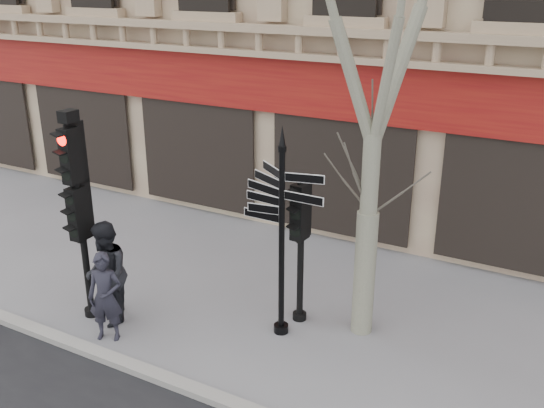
{
  "coord_description": "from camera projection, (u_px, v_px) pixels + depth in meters",
  "views": [
    {
      "loc": [
        4.99,
        -7.49,
        5.98
      ],
      "look_at": [
        0.55,
        0.6,
        2.47
      ],
      "focal_mm": 40.0,
      "sensor_mm": 36.0,
      "label": 1
    }
  ],
  "objects": [
    {
      "name": "ground",
      "position": [
        227.0,
        342.0,
        10.5
      ],
      "size": [
        80.0,
        80.0,
        0.0
      ],
      "primitive_type": "plane",
      "color": "slate",
      "rests_on": "ground"
    },
    {
      "name": "fingerpost",
      "position": [
        282.0,
        199.0,
        9.91
      ],
      "size": [
        1.86,
        1.86,
        3.76
      ],
      "rotation": [
        0.0,
        0.0,
        -0.2
      ],
      "color": "black",
      "rests_on": "ground"
    },
    {
      "name": "traffic_signal_main",
      "position": [
        77.0,
        192.0,
        10.48
      ],
      "size": [
        0.44,
        0.32,
        3.88
      ],
      "rotation": [
        0.0,
        0.0,
        0.03
      ],
      "color": "black",
      "rests_on": "ground"
    },
    {
      "name": "traffic_signal_secondary",
      "position": [
        301.0,
        227.0,
        10.56
      ],
      "size": [
        0.47,
        0.35,
        2.66
      ],
      "rotation": [
        0.0,
        0.0,
        -0.07
      ],
      "color": "black",
      "rests_on": "ground"
    },
    {
      "name": "pedestrian_a",
      "position": [
        105.0,
        297.0,
        10.35
      ],
      "size": [
        0.7,
        0.6,
        1.62
      ],
      "primitive_type": "imported",
      "rotation": [
        0.0,
        0.0,
        0.44
      ],
      "color": "black",
      "rests_on": "ground"
    },
    {
      "name": "kerb",
      "position": [
        178.0,
        384.0,
        9.34
      ],
      "size": [
        80.0,
        0.25,
        0.12
      ],
      "primitive_type": "cube",
      "color": "gray",
      "rests_on": "ground"
    },
    {
      "name": "pedestrian_b",
      "position": [
        106.0,
        274.0,
        10.81
      ],
      "size": [
        1.18,
        1.19,
        1.94
      ],
      "primitive_type": "imported",
      "rotation": [
        0.0,
        0.0,
        -0.83
      ],
      "color": "black",
      "rests_on": "ground"
    }
  ]
}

